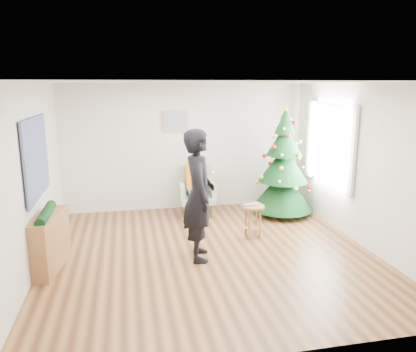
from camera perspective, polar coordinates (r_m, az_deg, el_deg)
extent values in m
plane|color=brown|center=(6.42, 0.20, -10.84)|extent=(5.00, 5.00, 0.00)
plane|color=white|center=(5.88, 0.22, 13.06)|extent=(5.00, 5.00, 0.00)
plane|color=silver|center=(8.44, -3.26, 4.08)|extent=(5.00, 0.00, 5.00)
plane|color=silver|center=(3.69, 8.22, -7.44)|extent=(5.00, 0.00, 5.00)
plane|color=silver|center=(6.03, -23.71, -0.47)|extent=(0.00, 5.00, 5.00)
plane|color=silver|center=(6.96, 20.81, 1.41)|extent=(0.00, 5.00, 5.00)
cube|color=white|center=(7.76, 16.83, 4.29)|extent=(0.04, 1.30, 1.40)
cube|color=white|center=(7.10, 19.46, 3.37)|extent=(0.05, 0.25, 1.50)
cube|color=white|center=(8.41, 14.25, 5.06)|extent=(0.05, 0.25, 1.50)
cylinder|color=#3F2816|center=(8.36, 10.34, -4.35)|extent=(0.09, 0.09, 0.28)
cone|color=black|center=(8.26, 10.44, -1.85)|extent=(1.22, 1.22, 0.80)
cone|color=black|center=(8.14, 10.59, 1.68)|extent=(0.98, 0.98, 0.71)
cone|color=black|center=(8.07, 10.73, 4.96)|extent=(0.72, 0.72, 0.61)
cone|color=black|center=(8.03, 10.84, 7.63)|extent=(0.41, 0.41, 0.52)
cone|color=gold|center=(8.01, 10.92, 9.51)|extent=(0.13, 0.13, 0.13)
cylinder|color=brown|center=(6.92, 6.39, -4.32)|extent=(0.38, 0.38, 0.04)
cylinder|color=brown|center=(7.04, 6.32, -7.24)|extent=(0.28, 0.28, 0.02)
imported|color=silver|center=(6.91, 6.40, -4.06)|extent=(0.36, 0.30, 0.02)
cube|color=#8CA283|center=(8.12, -1.53, -3.24)|extent=(0.69, 0.64, 0.12)
cube|color=#8CA283|center=(8.30, -1.77, -0.46)|extent=(0.66, 0.15, 0.60)
cube|color=#8CA283|center=(8.05, -3.71, -2.23)|extent=(0.12, 0.52, 0.30)
cube|color=#8CA283|center=(8.12, 0.63, -2.07)|extent=(0.12, 0.52, 0.30)
cube|color=navy|center=(8.01, -1.44, -2.49)|extent=(0.40, 0.41, 0.14)
cube|color=orange|center=(8.13, -1.71, 0.13)|extent=(0.40, 0.23, 0.55)
sphere|color=tan|center=(8.04, -1.70, 2.74)|extent=(0.21, 0.21, 0.21)
imported|color=black|center=(5.95, -1.28, -2.73)|extent=(0.54, 0.76, 1.96)
cube|color=white|center=(5.89, 0.76, 0.36)|extent=(0.05, 0.13, 0.04)
cube|color=brown|center=(6.20, -21.53, -8.65)|extent=(0.46, 1.04, 0.80)
cylinder|color=black|center=(6.06, -21.85, -4.95)|extent=(0.14, 0.90, 0.14)
cube|color=black|center=(6.27, -23.01, 2.39)|extent=(0.03, 1.50, 1.15)
cube|color=tan|center=(8.32, -4.66, 7.75)|extent=(0.52, 0.03, 0.42)
cube|color=gray|center=(8.29, -4.64, 7.74)|extent=(0.44, 0.02, 0.34)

